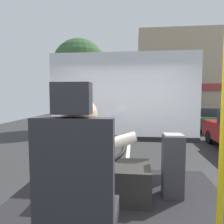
# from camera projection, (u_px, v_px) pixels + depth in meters

# --- Properties ---
(ground) EXTENTS (18.00, 44.00, 0.06)m
(ground) POSITION_uv_depth(u_px,v_px,m) (130.00, 134.00, 10.66)
(ground) COLOR #2E2E2E
(driver_seat) EXTENTS (0.48, 0.48, 1.31)m
(driver_seat) POSITION_uv_depth(u_px,v_px,m) (78.00, 202.00, 1.31)
(driver_seat) COLOR black
(driver_seat) RESTS_ON bus_floor
(bus_driver) EXTENTS (0.77, 0.56, 0.78)m
(bus_driver) POSITION_uv_depth(u_px,v_px,m) (83.00, 168.00, 1.42)
(bus_driver) COLOR black
(bus_driver) RESTS_ON driver_seat
(steering_console) EXTENTS (1.10, 0.97, 0.83)m
(steering_console) POSITION_uv_depth(u_px,v_px,m) (104.00, 179.00, 2.48)
(steering_console) COLOR #282623
(steering_console) RESTS_ON bus_floor
(handrail_pole) EXTENTS (0.04, 0.04, 1.90)m
(handrail_pole) POSITION_uv_depth(u_px,v_px,m) (223.00, 135.00, 1.46)
(handrail_pole) COLOR gold
(handrail_pole) RESTS_ON bus_floor
(fare_box) EXTENTS (0.24, 0.23, 0.77)m
(fare_box) POSITION_uv_depth(u_px,v_px,m) (173.00, 165.00, 2.50)
(fare_box) COLOR #333338
(fare_box) RESTS_ON bus_floor
(windshield_panel) EXTENTS (2.50, 0.08, 1.48)m
(windshield_panel) POSITION_uv_depth(u_px,v_px,m) (123.00, 107.00, 3.40)
(windshield_panel) COLOR white
(street_tree) EXTENTS (3.00, 3.00, 5.14)m
(street_tree) POSITION_uv_depth(u_px,v_px,m) (80.00, 66.00, 11.57)
(street_tree) COLOR #4C3828
(street_tree) RESTS_ON ground
(shop_building) EXTENTS (10.96, 4.19, 7.75)m
(shop_building) POSITION_uv_depth(u_px,v_px,m) (197.00, 75.00, 19.21)
(shop_building) COLOR tan
(shop_building) RESTS_ON ground
(parked_car_green) EXTENTS (1.91, 4.49, 1.28)m
(parked_car_green) POSITION_uv_depth(u_px,v_px,m) (201.00, 117.00, 12.24)
(parked_car_green) COLOR #195633
(parked_car_green) RESTS_ON ground
(parked_car_charcoal) EXTENTS (1.98, 3.85, 1.27)m
(parked_car_charcoal) POSITION_uv_depth(u_px,v_px,m) (185.00, 111.00, 17.21)
(parked_car_charcoal) COLOR #474C51
(parked_car_charcoal) RESTS_ON ground
(parked_car_white) EXTENTS (1.90, 4.30, 1.44)m
(parked_car_white) POSITION_uv_depth(u_px,v_px,m) (175.00, 107.00, 21.67)
(parked_car_white) COLOR silver
(parked_car_white) RESTS_ON ground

